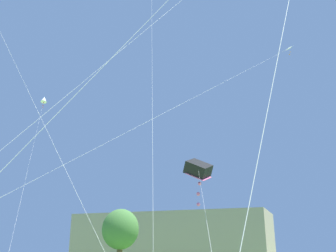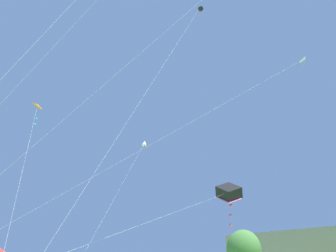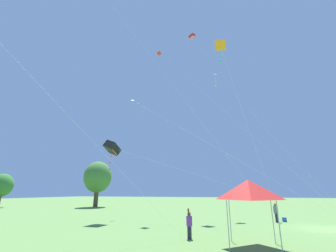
{
  "view_description": "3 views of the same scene",
  "coord_description": "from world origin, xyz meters",
  "px_view_note": "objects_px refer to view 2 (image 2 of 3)",
  "views": [
    {
      "loc": [
        6.25,
        -4.83,
        2.49
      ],
      "look_at": [
        -0.56,
        13.17,
        8.78
      ],
      "focal_mm": 40.0,
      "sensor_mm": 36.0,
      "label": 1
    },
    {
      "loc": [
        18.44,
        -1.12,
        2.3
      ],
      "look_at": [
        1.67,
        12.07,
        10.47
      ],
      "focal_mm": 40.0,
      "sensor_mm": 36.0,
      "label": 2
    },
    {
      "loc": [
        -22.93,
        6.4,
        2.94
      ],
      "look_at": [
        -0.9,
        13.28,
        9.72
      ],
      "focal_mm": 24.0,
      "sensor_mm": 36.0,
      "label": 3
    }
  ],
  "objects_px": {
    "kite_black_box_2": "(229,193)",
    "kite_white_delta_4": "(284,70)",
    "kite_black_diamond_3": "(200,8)",
    "kite_orange_delta_7": "(38,107)",
    "kite_white_diamond_6": "(144,143)"
  },
  "relations": [
    {
      "from": "kite_black_box_2",
      "to": "kite_white_delta_4",
      "type": "relative_size",
      "value": 1.06
    },
    {
      "from": "kite_black_box_2",
      "to": "kite_black_diamond_3",
      "type": "bearing_deg",
      "value": 154.21
    },
    {
      "from": "kite_black_box_2",
      "to": "kite_orange_delta_7",
      "type": "relative_size",
      "value": 1.72
    },
    {
      "from": "kite_black_box_2",
      "to": "kite_white_delta_4",
      "type": "distance_m",
      "value": 9.9
    },
    {
      "from": "kite_black_diamond_3",
      "to": "kite_white_diamond_6",
      "type": "bearing_deg",
      "value": 172.09
    },
    {
      "from": "kite_white_delta_4",
      "to": "kite_orange_delta_7",
      "type": "relative_size",
      "value": 1.63
    },
    {
      "from": "kite_orange_delta_7",
      "to": "kite_black_diamond_3",
      "type": "bearing_deg",
      "value": 82.91
    },
    {
      "from": "kite_black_diamond_3",
      "to": "kite_white_delta_4",
      "type": "bearing_deg",
      "value": -13.23
    },
    {
      "from": "kite_orange_delta_7",
      "to": "kite_white_delta_4",
      "type": "bearing_deg",
      "value": 44.53
    },
    {
      "from": "kite_black_box_2",
      "to": "kite_orange_delta_7",
      "type": "bearing_deg",
      "value": -117.59
    },
    {
      "from": "kite_black_box_2",
      "to": "kite_black_diamond_3",
      "type": "height_order",
      "value": "kite_black_diamond_3"
    },
    {
      "from": "kite_black_box_2",
      "to": "kite_orange_delta_7",
      "type": "distance_m",
      "value": 15.73
    },
    {
      "from": "kite_black_diamond_3",
      "to": "kite_white_diamond_6",
      "type": "height_order",
      "value": "kite_black_diamond_3"
    },
    {
      "from": "kite_white_delta_4",
      "to": "kite_black_box_2",
      "type": "bearing_deg",
      "value": 177.76
    },
    {
      "from": "kite_white_delta_4",
      "to": "kite_orange_delta_7",
      "type": "bearing_deg",
      "value": -135.47
    }
  ]
}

